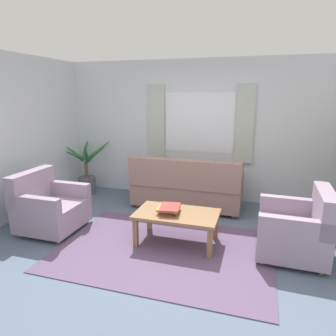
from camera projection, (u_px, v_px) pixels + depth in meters
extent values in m
plane|color=slate|center=(164.00, 250.00, 3.90)|extent=(6.24, 6.24, 0.00)
cube|color=silver|center=(200.00, 131.00, 5.69)|extent=(5.32, 0.12, 2.60)
cube|color=white|center=(199.00, 123.00, 5.60)|extent=(1.30, 0.01, 1.10)
cube|color=#B2BCB2|center=(157.00, 122.00, 5.80)|extent=(0.32, 0.06, 1.40)
cube|color=#B2BCB2|center=(245.00, 124.00, 5.33)|extent=(0.32, 0.06, 1.40)
cube|color=#604C6B|center=(164.00, 250.00, 3.90)|extent=(2.73, 1.90, 0.01)
cube|color=gray|center=(187.00, 193.00, 5.40)|extent=(1.90, 0.80, 0.38)
cube|color=gray|center=(183.00, 174.00, 5.00)|extent=(1.90, 0.20, 0.48)
cube|color=gray|center=(238.00, 180.00, 5.08)|extent=(0.16, 0.80, 0.24)
cube|color=gray|center=(142.00, 172.00, 5.57)|extent=(0.16, 0.80, 0.24)
cylinder|color=olive|center=(236.00, 203.00, 5.49)|extent=(0.06, 0.06, 0.06)
cylinder|color=olive|center=(149.00, 195.00, 5.97)|extent=(0.06, 0.06, 0.06)
cylinder|color=olive|center=(233.00, 216.00, 4.93)|extent=(0.06, 0.06, 0.06)
cylinder|color=olive|center=(137.00, 205.00, 5.41)|extent=(0.06, 0.06, 0.06)
cube|color=#998499|center=(53.00, 215.00, 4.44)|extent=(0.80, 0.84, 0.36)
cube|color=#998499|center=(32.00, 186.00, 4.43)|extent=(0.18, 0.84, 0.46)
cube|color=#998499|center=(34.00, 205.00, 4.03)|extent=(0.80, 0.12, 0.22)
cube|color=#998499|center=(66.00, 189.00, 4.70)|extent=(0.80, 0.12, 0.22)
cylinder|color=olive|center=(58.00, 241.00, 4.08)|extent=(0.05, 0.05, 0.06)
cylinder|color=olive|center=(86.00, 221.00, 4.71)|extent=(0.05, 0.05, 0.06)
cylinder|color=olive|center=(20.00, 235.00, 4.26)|extent=(0.05, 0.05, 0.06)
cylinder|color=olive|center=(51.00, 217.00, 4.89)|extent=(0.05, 0.05, 0.06)
cube|color=#998499|center=(291.00, 237.00, 3.73)|extent=(0.82, 0.86, 0.36)
cube|color=#998499|center=(324.00, 210.00, 3.53)|extent=(0.20, 0.84, 0.46)
cube|color=#998499|center=(291.00, 206.00, 4.00)|extent=(0.80, 0.14, 0.22)
cube|color=#998499|center=(295.00, 228.00, 3.33)|extent=(0.80, 0.14, 0.22)
cylinder|color=olive|center=(263.00, 237.00, 4.20)|extent=(0.05, 0.05, 0.06)
cylinder|color=olive|center=(262.00, 262.00, 3.57)|extent=(0.05, 0.05, 0.06)
cylinder|color=olive|center=(314.00, 244.00, 4.00)|extent=(0.05, 0.05, 0.06)
cylinder|color=olive|center=(321.00, 272.00, 3.37)|extent=(0.05, 0.05, 0.06)
cube|color=olive|center=(177.00, 214.00, 4.00)|extent=(1.10, 0.64, 0.04)
cube|color=olive|center=(136.00, 233.00, 3.95)|extent=(0.06, 0.06, 0.40)
cube|color=olive|center=(210.00, 243.00, 3.67)|extent=(0.06, 0.06, 0.40)
cube|color=olive|center=(149.00, 218.00, 4.43)|extent=(0.06, 0.06, 0.40)
cube|color=olive|center=(216.00, 226.00, 4.15)|extent=(0.06, 0.06, 0.40)
cube|color=#B23833|center=(169.00, 212.00, 3.99)|extent=(0.21, 0.28, 0.02)
cube|color=#2D2D33|center=(170.00, 211.00, 3.98)|extent=(0.22, 0.29, 0.02)
cube|color=gold|center=(169.00, 208.00, 3.99)|extent=(0.29, 0.28, 0.03)
cube|color=#B23833|center=(170.00, 207.00, 3.97)|extent=(0.30, 0.37, 0.02)
cylinder|color=#56565B|center=(87.00, 185.00, 6.12)|extent=(0.34, 0.34, 0.33)
cylinder|color=brown|center=(86.00, 169.00, 6.04)|extent=(0.07, 0.07, 0.33)
cone|color=#2D6638|center=(96.00, 153.00, 5.85)|extent=(0.52, 0.18, 0.38)
cone|color=#2D6638|center=(100.00, 149.00, 6.13)|extent=(0.39, 0.55, 0.45)
cone|color=#2D6638|center=(86.00, 147.00, 6.27)|extent=(0.32, 0.59, 0.47)
cone|color=#2D6638|center=(73.00, 152.00, 6.02)|extent=(0.49, 0.13, 0.39)
cone|color=#2D6638|center=(74.00, 155.00, 5.79)|extent=(0.26, 0.47, 0.35)
cone|color=#2D6638|center=(86.00, 153.00, 5.64)|extent=(0.37, 0.55, 0.51)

